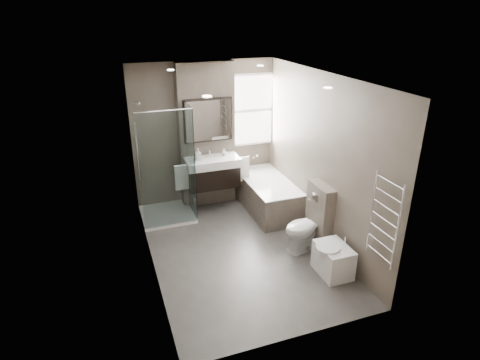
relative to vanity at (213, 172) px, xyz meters
name	(u,v)px	position (x,y,z in m)	size (l,w,h in m)	color
room	(239,171)	(0.00, -1.43, 0.56)	(2.70, 3.90, 2.70)	#464441
vanity_pier	(206,136)	(0.00, 0.35, 0.56)	(1.00, 0.25, 2.60)	#5D544A
vanity	(213,172)	(0.00, 0.00, 0.00)	(0.95, 0.47, 0.66)	black
mirror_cabinet	(208,120)	(0.00, 0.19, 0.89)	(0.86, 0.08, 0.76)	black
towel_left	(182,177)	(-0.56, -0.02, -0.02)	(0.24, 0.06, 0.44)	silver
towel_right	(243,169)	(0.56, -0.02, -0.02)	(0.24, 0.06, 0.44)	silver
shower_enclosure	(172,192)	(-0.75, -0.08, -0.25)	(0.90, 0.90, 2.00)	white
bathtub	(267,193)	(0.92, -0.33, -0.43)	(0.75, 1.60, 0.57)	#5D544A
window	(251,110)	(0.90, 0.45, 0.93)	(0.98, 0.06, 1.33)	white
toilet	(307,227)	(0.97, -1.73, -0.37)	(0.42, 0.73, 0.74)	white
cistern_box	(319,215)	(1.21, -1.68, -0.24)	(0.19, 0.55, 1.00)	#5D544A
bidet	(333,259)	(1.01, -2.42, -0.51)	(0.46, 0.54, 0.56)	white
towel_radiator	(384,220)	(1.25, -3.03, 0.38)	(0.03, 0.49, 1.10)	silver
soap_bottle_a	(198,154)	(-0.25, -0.01, 0.36)	(0.09, 0.09, 0.20)	white
soap_bottle_b	(224,152)	(0.24, 0.08, 0.32)	(0.10, 0.10, 0.12)	white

